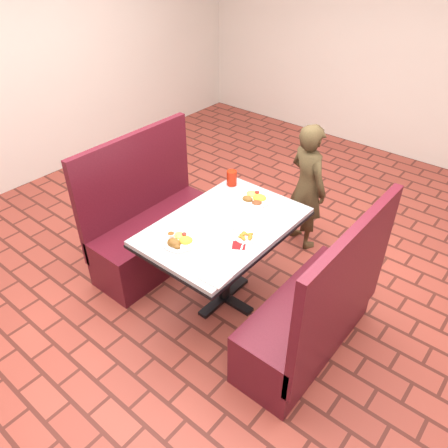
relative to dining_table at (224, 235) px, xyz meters
The scene contains 15 objects.
room 1.26m from the dining_table, ahead, with size 7.00×7.04×2.82m.
dining_table is the anchor object (origin of this frame).
booth_bench_left 0.86m from the dining_table, behind, with size 0.47×1.20×1.17m.
booth_bench_right 0.86m from the dining_table, ahead, with size 0.47×1.20×1.17m.
diner_person 1.09m from the dining_table, 86.21° to the left, with size 0.44×0.29×1.19m, color brown.
near_dinner_plate 0.40m from the dining_table, 104.56° to the right, with size 0.24×0.24×0.07m.
far_dinner_plate 0.42m from the dining_table, 93.47° to the left, with size 0.26×0.26×0.07m.
plantain_plate 0.25m from the dining_table, ahead, with size 0.16×0.16×0.02m.
maroon_napkin 0.29m from the dining_table, 28.57° to the right, with size 0.09×0.09×0.00m, color maroon.
spoon_utensil 0.32m from the dining_table, 26.16° to the right, with size 0.01×0.14×0.00m, color #BABBBF.
red_tumbler 0.59m from the dining_table, 123.21° to the left, with size 0.08×0.08×0.13m, color #AF1E0B.
paper_napkin 0.58m from the dining_table, 56.67° to the right, with size 0.19×0.14×0.01m, color white.
knife_utensil 0.40m from the dining_table, 97.56° to the right, with size 0.01×0.16×0.00m, color silver.
fork_utensil 0.40m from the dining_table, 111.80° to the right, with size 0.01×0.15×0.00m, color silver.
lettuce_shreds 0.12m from the dining_table, 56.31° to the left, with size 0.28×0.32×0.00m, color #93B749, non-canonical shape.
Camera 1 is at (1.65, -2.00, 2.59)m, focal length 35.00 mm.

